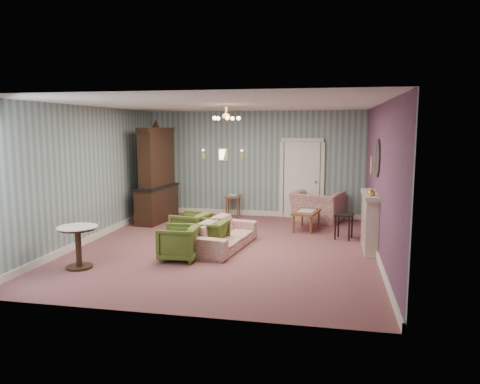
% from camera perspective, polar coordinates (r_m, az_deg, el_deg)
% --- Properties ---
extents(floor, '(7.00, 7.00, 0.00)m').
position_cam_1_polar(floor, '(9.50, -1.67, -6.88)').
color(floor, brown).
rests_on(floor, ground).
extents(ceiling, '(7.00, 7.00, 0.00)m').
position_cam_1_polar(ceiling, '(9.19, -1.74, 10.87)').
color(ceiling, white).
rests_on(ceiling, ground).
extents(wall_back, '(6.00, 0.00, 6.00)m').
position_cam_1_polar(wall_back, '(12.66, 1.86, 3.53)').
color(wall_back, slate).
rests_on(wall_back, ground).
extents(wall_front, '(6.00, 0.00, 6.00)m').
position_cam_1_polar(wall_front, '(5.91, -9.34, -1.79)').
color(wall_front, slate).
rests_on(wall_front, ground).
extents(wall_left, '(0.00, 7.00, 7.00)m').
position_cam_1_polar(wall_left, '(10.33, -18.16, 2.10)').
color(wall_left, slate).
rests_on(wall_left, ground).
extents(wall_right, '(0.00, 7.00, 7.00)m').
position_cam_1_polar(wall_right, '(9.05, 17.15, 1.36)').
color(wall_right, slate).
rests_on(wall_right, ground).
extents(wall_right_floral, '(0.00, 7.00, 7.00)m').
position_cam_1_polar(wall_right_floral, '(9.05, 17.05, 1.36)').
color(wall_right_floral, '#A3516A').
rests_on(wall_right_floral, ground).
extents(door, '(1.12, 0.12, 2.16)m').
position_cam_1_polar(door, '(12.50, 7.71, 1.70)').
color(door, white).
rests_on(door, floor).
extents(olive_chair_a, '(0.67, 0.72, 0.71)m').
position_cam_1_polar(olive_chair_a, '(8.62, -7.63, -6.08)').
color(olive_chair_a, '#4B5D20').
rests_on(olive_chair_a, floor).
extents(olive_chair_b, '(0.67, 0.71, 0.69)m').
position_cam_1_polar(olive_chair_b, '(9.18, -3.84, -5.23)').
color(olive_chair_b, '#4B5D20').
rests_on(olive_chair_b, floor).
extents(olive_chair_c, '(0.79, 0.82, 0.72)m').
position_cam_1_polar(olive_chair_c, '(9.85, -6.15, -4.23)').
color(olive_chair_c, '#4B5D20').
rests_on(olive_chair_c, floor).
extents(sofa_chintz, '(0.87, 2.08, 0.79)m').
position_cam_1_polar(sofa_chintz, '(9.33, -1.98, -4.67)').
color(sofa_chintz, '#903A40').
rests_on(sofa_chintz, floor).
extents(wingback_chair, '(1.39, 1.11, 1.05)m').
position_cam_1_polar(wingback_chair, '(12.11, 9.62, -1.19)').
color(wingback_chair, '#903A40').
rests_on(wingback_chair, floor).
extents(dresser, '(0.72, 1.61, 2.60)m').
position_cam_1_polar(dresser, '(12.03, -10.39, 2.44)').
color(dresser, black).
rests_on(dresser, floor).
extents(fireplace, '(0.30, 1.40, 1.16)m').
position_cam_1_polar(fireplace, '(9.56, 15.86, -3.52)').
color(fireplace, beige).
rests_on(fireplace, floor).
extents(mantel_vase, '(0.15, 0.15, 0.15)m').
position_cam_1_polar(mantel_vase, '(9.06, 16.09, 0.03)').
color(mantel_vase, gold).
rests_on(mantel_vase, fireplace).
extents(oval_mirror, '(0.04, 0.76, 0.84)m').
position_cam_1_polar(oval_mirror, '(9.41, 16.76, 4.07)').
color(oval_mirror, white).
rests_on(oval_mirror, wall_right).
extents(framed_print, '(0.04, 0.34, 0.42)m').
position_cam_1_polar(framed_print, '(10.77, 16.09, 3.22)').
color(framed_print, gold).
rests_on(framed_print, wall_right).
extents(coffee_table, '(0.69, 1.02, 0.48)m').
position_cam_1_polar(coffee_table, '(11.09, 8.29, -3.52)').
color(coffee_table, brown).
rests_on(coffee_table, floor).
extents(side_table_black, '(0.46, 0.46, 0.57)m').
position_cam_1_polar(side_table_black, '(10.35, 12.81, -4.23)').
color(side_table_black, black).
rests_on(side_table_black, floor).
extents(pedestal_table, '(0.75, 0.75, 0.75)m').
position_cam_1_polar(pedestal_table, '(8.52, -19.51, -6.50)').
color(pedestal_table, black).
rests_on(pedestal_table, floor).
extents(nesting_table, '(0.42, 0.52, 0.65)m').
position_cam_1_polar(nesting_table, '(12.55, -0.87, -1.68)').
color(nesting_table, brown).
rests_on(nesting_table, floor).
extents(gilt_mirror_back, '(0.28, 0.06, 0.36)m').
position_cam_1_polar(gilt_mirror_back, '(12.78, -2.16, 4.69)').
color(gilt_mirror_back, gold).
rests_on(gilt_mirror_back, wall_back).
extents(sconce_left, '(0.16, 0.12, 0.30)m').
position_cam_1_polar(sconce_left, '(12.90, -4.57, 4.70)').
color(sconce_left, gold).
rests_on(sconce_left, wall_back).
extents(sconce_right, '(0.16, 0.12, 0.30)m').
position_cam_1_polar(sconce_right, '(12.64, 0.25, 4.66)').
color(sconce_right, gold).
rests_on(sconce_right, wall_back).
extents(chandelier, '(0.56, 0.56, 0.36)m').
position_cam_1_polar(chandelier, '(9.18, -1.73, 9.18)').
color(chandelier, gold).
rests_on(chandelier, ceiling).
extents(burgundy_cushion, '(0.41, 0.28, 0.39)m').
position_cam_1_polar(burgundy_cushion, '(11.97, 9.36, -1.52)').
color(burgundy_cushion, '#5D1719').
rests_on(burgundy_cushion, wingback_chair).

